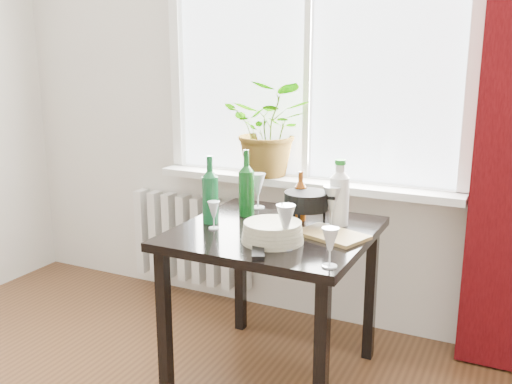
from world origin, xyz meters
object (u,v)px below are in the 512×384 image
at_px(wineglass_far_right, 330,247).
at_px(wineglass_back_center, 332,206).
at_px(radiator, 191,239).
at_px(cutting_board, 332,235).
at_px(wine_bottle_left, 210,189).
at_px(plate_stack, 273,232).
at_px(wine_bottle_right, 246,183).
at_px(fondue_pot, 306,209).
at_px(bottle_amber, 300,196).
at_px(potted_plant, 271,129).
at_px(cleaning_bottle, 339,192).
at_px(wineglass_back_left, 258,190).
at_px(wineglass_front_right, 286,226).
at_px(wineglass_front_left, 214,215).
at_px(table, 274,248).

xyz_separation_m(wineglass_far_right, wineglass_back_center, (-0.16, 0.49, 0.02)).
bearing_deg(radiator, cutting_board, -29.08).
height_order(wine_bottle_left, plate_stack, wine_bottle_left).
xyz_separation_m(wine_bottle_right, fondue_pot, (0.32, -0.03, -0.09)).
bearing_deg(radiator, wine_bottle_right, -37.36).
bearing_deg(bottle_amber, potted_plant, 129.55).
xyz_separation_m(potted_plant, wineglass_back_center, (0.51, -0.46, -0.27)).
distance_m(potted_plant, wine_bottle_left, 0.67).
xyz_separation_m(wine_bottle_right, cutting_board, (0.49, -0.14, -0.16)).
height_order(radiator, bottle_amber, bottle_amber).
xyz_separation_m(potted_plant, cleaning_bottle, (0.53, -0.41, -0.21)).
bearing_deg(plate_stack, wine_bottle_left, 160.82).
bearing_deg(potted_plant, wine_bottle_right, -80.14).
height_order(wine_bottle_left, wineglass_far_right, wine_bottle_left).
bearing_deg(wineglass_back_center, wine_bottle_left, -160.95).
bearing_deg(fondue_pot, wine_bottle_left, -139.67).
bearing_deg(wineglass_back_left, fondue_pot, -28.02).
height_order(wineglass_front_right, cutting_board, wineglass_front_right).
distance_m(potted_plant, cutting_board, 0.90).
bearing_deg(potted_plant, wine_bottle_left, -91.47).
distance_m(wine_bottle_right, fondue_pot, 0.33).
bearing_deg(fondue_pot, wineglass_front_left, -126.36).
relative_size(radiator, bottle_amber, 3.37).
height_order(wine_bottle_left, wineglass_front_right, wine_bottle_left).
bearing_deg(plate_stack, wineglass_front_right, -33.57).
relative_size(cleaning_bottle, wineglass_front_right, 1.67).
distance_m(wineglass_front_left, cutting_board, 0.54).
relative_size(potted_plant, wineglass_back_left, 2.86).
bearing_deg(wine_bottle_left, wineglass_front_left, -51.59).
xyz_separation_m(wine_bottle_left, fondue_pot, (0.42, 0.16, -0.08)).
xyz_separation_m(wineglass_front_left, fondue_pot, (0.35, 0.24, 0.01)).
distance_m(wine_bottle_right, wineglass_back_center, 0.44).
relative_size(table, bottle_amber, 3.58).
distance_m(wine_bottle_right, wineglass_far_right, 0.77).
relative_size(table, wineglass_front_right, 4.51).
relative_size(table, cutting_board, 2.90).
bearing_deg(cleaning_bottle, wine_bottle_right, -174.12).
xyz_separation_m(wine_bottle_left, cutting_board, (0.58, 0.05, -0.15)).
height_order(radiator, wineglass_far_right, wineglass_far_right).
height_order(wine_bottle_right, bottle_amber, wine_bottle_right).
height_order(wine_bottle_left, bottle_amber, wine_bottle_left).
xyz_separation_m(wineglass_front_right, wineglass_back_center, (0.07, 0.37, 0.00)).
xyz_separation_m(bottle_amber, fondue_pot, (0.06, -0.07, -0.04)).
bearing_deg(wineglass_front_left, cutting_board, 13.66).
bearing_deg(plate_stack, wineglass_back_left, 122.14).
bearing_deg(wineglass_far_right, fondue_pot, 120.55).
distance_m(wine_bottle_left, wineglass_back_center, 0.57).
relative_size(cleaning_bottle, wineglass_far_right, 2.02).
distance_m(wine_bottle_right, wineglass_back_left, 0.17).
bearing_deg(wineglass_front_left, wineglass_back_center, 29.47).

